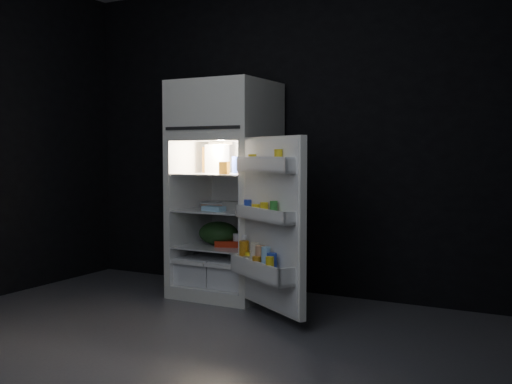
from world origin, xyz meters
The scene contains 17 objects.
floor centered at (0.00, 0.00, 0.00)m, with size 4.00×3.40×0.00m, color #515157.
wall_back centered at (0.00, 1.70, 1.35)m, with size 4.00×0.00×2.70m, color black.
refrigerator centered at (-0.36, 1.32, 0.96)m, with size 0.76×0.71×1.78m.
fridge_door centered at (0.34, 0.74, 0.69)m, with size 0.71×0.55×1.22m.
milk_jug centered at (-0.47, 1.36, 1.15)m, with size 0.15×0.15×0.24m, color white.
mayo_jar centered at (-0.27, 1.37, 1.10)m, with size 0.12×0.12×0.14m, color #2039B0.
jam_jar centered at (-0.19, 1.32, 1.09)m, with size 0.11×0.11×0.13m, color #321F0D.
amber_bottle centered at (-0.58, 1.36, 1.14)m, with size 0.08×0.08×0.22m, color #C67B1F.
small_carton centered at (-0.25, 1.11, 1.08)m, with size 0.07×0.05×0.10m, color #BE7916.
egg_carton centered at (-0.20, 1.27, 0.76)m, with size 0.27×0.10×0.07m, color gray.
pie centered at (-0.48, 1.37, 0.75)m, with size 0.28×0.28×0.04m, color tan.
flat_package centered at (-0.35, 1.11, 0.75)m, with size 0.19×0.09×0.04m, color #94C7E5.
wrapped_pkg centered at (-0.19, 1.40, 0.75)m, with size 0.11×0.09×0.05m, color beige.
produce_bag centered at (-0.40, 1.26, 0.52)m, with size 0.34×0.29×0.20m, color #193815.
yogurt_tray centered at (-0.25, 1.24, 0.45)m, with size 0.28×0.15×0.05m, color red.
small_can_red centered at (-0.21, 1.39, 0.47)m, with size 0.07×0.07×0.09m, color red.
small_can_silver centered at (-0.08, 1.45, 0.47)m, with size 0.07×0.07×0.09m, color white.
Camera 1 is at (2.21, -2.98, 1.19)m, focal length 42.00 mm.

